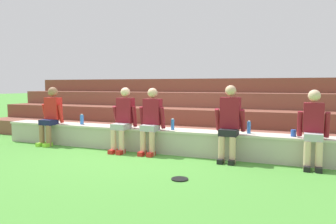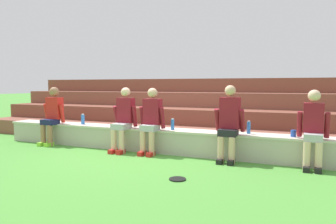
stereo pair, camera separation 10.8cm
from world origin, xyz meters
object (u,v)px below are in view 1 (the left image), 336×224
(water_bottle_mid_left, at_px, (249,127))
(water_bottle_mid_right, at_px, (82,119))
(person_far_left, at_px, (51,114))
(person_center, at_px, (151,119))
(plastic_cup_middle, at_px, (293,133))
(person_left_of_center, at_px, (123,118))
(person_far_right, at_px, (313,127))
(water_bottle_center_gap, at_px, (173,124))
(frisbee, at_px, (180,179))
(person_right_of_center, at_px, (229,122))

(water_bottle_mid_left, bearing_deg, water_bottle_mid_right, -179.44)
(person_far_left, distance_m, water_bottle_mid_left, 4.37)
(person_center, bearing_deg, water_bottle_mid_right, 172.67)
(plastic_cup_middle, bearing_deg, person_left_of_center, -176.36)
(person_center, bearing_deg, person_left_of_center, 179.47)
(water_bottle_mid_right, bearing_deg, person_far_right, -2.61)
(person_left_of_center, xyz_separation_m, water_bottle_mid_right, (-1.20, 0.23, -0.10))
(water_bottle_center_gap, bearing_deg, person_left_of_center, -168.91)
(person_left_of_center, bearing_deg, person_far_left, 179.34)
(water_bottle_center_gap, xyz_separation_m, frisbee, (0.74, -1.62, -0.57))
(plastic_cup_middle, bearing_deg, water_bottle_center_gap, -179.78)
(person_center, height_order, plastic_cup_middle, person_center)
(person_center, distance_m, frisbee, 1.92)
(person_far_left, height_order, frisbee, person_far_left)
(person_left_of_center, bearing_deg, water_bottle_center_gap, 11.09)
(water_bottle_mid_right, distance_m, plastic_cup_middle, 4.43)
(person_center, relative_size, person_far_right, 1.02)
(person_center, xyz_separation_m, plastic_cup_middle, (2.60, 0.21, -0.15))
(person_far_left, height_order, person_left_of_center, person_far_left)
(frisbee, bearing_deg, water_bottle_mid_right, 150.70)
(person_left_of_center, height_order, person_far_right, person_left_of_center)
(person_far_left, xyz_separation_m, person_left_of_center, (1.89, -0.02, -0.02))
(water_bottle_center_gap, bearing_deg, plastic_cup_middle, 0.22)
(person_center, distance_m, person_right_of_center, 1.54)
(plastic_cup_middle, height_order, frisbee, plastic_cup_middle)
(person_center, bearing_deg, frisbee, -51.85)
(person_far_left, relative_size, plastic_cup_middle, 11.18)
(person_far_left, xyz_separation_m, water_bottle_mid_left, (4.36, 0.24, -0.12))
(person_far_right, xyz_separation_m, water_bottle_center_gap, (-2.52, 0.18, -0.09))
(person_right_of_center, bearing_deg, water_bottle_mid_left, 43.90)
(person_right_of_center, relative_size, frisbee, 5.56)
(person_right_of_center, distance_m, water_bottle_mid_left, 0.43)
(person_far_left, distance_m, plastic_cup_middle, 5.12)
(person_far_left, relative_size, water_bottle_mid_right, 5.54)
(person_left_of_center, relative_size, plastic_cup_middle, 11.15)
(water_bottle_center_gap, distance_m, plastic_cup_middle, 2.23)
(person_left_of_center, bearing_deg, person_right_of_center, -0.62)
(plastic_cup_middle, bearing_deg, water_bottle_mid_left, 175.48)
(plastic_cup_middle, xyz_separation_m, frisbee, (-1.49, -1.63, -0.52))
(person_far_left, relative_size, water_bottle_mid_left, 5.50)
(water_bottle_center_gap, distance_m, water_bottle_mid_left, 1.47)
(plastic_cup_middle, bearing_deg, frisbee, -132.48)
(person_right_of_center, bearing_deg, person_center, 179.34)
(person_right_of_center, distance_m, person_far_right, 1.36)
(water_bottle_mid_left, bearing_deg, water_bottle_center_gap, -177.32)
(person_far_right, bearing_deg, person_left_of_center, -179.78)
(person_left_of_center, xyz_separation_m, person_far_right, (3.53, 0.01, -0.01))
(person_far_right, distance_m, frisbee, 2.38)
(person_far_right, distance_m, water_bottle_mid_left, 1.09)
(water_bottle_mid_right, bearing_deg, person_left_of_center, -10.83)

